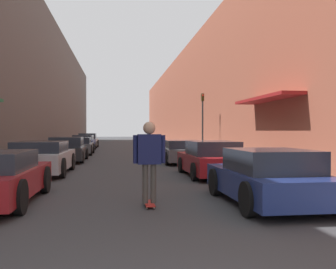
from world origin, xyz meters
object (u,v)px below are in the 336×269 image
object	(u,v)px
parked_car_left_5	(88,141)
skateboarder	(149,154)
parked_car_left_1	(42,158)
parked_car_right_0	(268,177)
parked_car_right_1	(211,159)
parked_car_right_2	(182,152)
traffic_light	(203,118)
parked_car_left_3	(79,146)
parked_car_left_2	(68,150)
parked_car_left_4	(83,143)

from	to	relation	value
parked_car_left_5	skateboarder	distance (m)	29.51
parked_car_left_1	parked_car_right_0	distance (m)	9.10
parked_car_right_1	skateboarder	xyz separation A→B (m)	(-2.70, -5.12, 0.53)
parked_car_left_1	parked_car_right_2	world-z (taller)	parked_car_left_1
parked_car_left_1	traffic_light	bearing A→B (deg)	43.45
parked_car_right_0	skateboarder	bearing A→B (deg)	177.32
parked_car_left_5	parked_car_right_0	distance (m)	30.07
parked_car_left_3	parked_car_right_1	size ratio (longest dim) A/B	1.11
skateboarder	parked_car_right_0	bearing A→B (deg)	-2.68
parked_car_left_2	parked_car_left_4	size ratio (longest dim) A/B	1.19
parked_car_left_4	parked_car_right_0	size ratio (longest dim) A/B	1.02
parked_car_left_4	traffic_light	size ratio (longest dim) A/B	1.05
parked_car_left_5	parked_car_right_1	world-z (taller)	parked_car_left_5
parked_car_left_1	parked_car_right_0	size ratio (longest dim) A/B	1.14
parked_car_left_1	parked_car_right_0	bearing A→B (deg)	-47.28
parked_car_left_2	parked_car_left_5	size ratio (longest dim) A/B	1.05
parked_car_left_2	parked_car_right_2	xyz separation A→B (m)	(5.94, -1.87, -0.06)
parked_car_left_3	parked_car_left_4	bearing A→B (deg)	91.42
parked_car_left_4	skateboarder	xyz separation A→B (m)	(3.45, -23.83, 0.50)
parked_car_left_2	skateboarder	bearing A→B (deg)	-75.19
parked_car_left_2	parked_car_right_1	xyz separation A→B (m)	(6.03, -7.45, -0.02)
parked_car_left_3	parked_car_right_0	bearing A→B (deg)	-72.23
parked_car_left_3	skateboarder	size ratio (longest dim) A/B	2.45
parked_car_right_0	parked_car_right_1	xyz separation A→B (m)	(0.04, 5.24, 0.01)
parked_car_left_5	parked_car_left_3	bearing A→B (deg)	-89.11
parked_car_right_1	traffic_light	world-z (taller)	traffic_light
parked_car_left_1	parked_car_left_5	xyz separation A→B (m)	(0.02, 22.74, 0.05)
parked_car_right_1	parked_car_right_0	bearing A→B (deg)	-90.44
parked_car_left_5	parked_car_right_2	world-z (taller)	parked_car_left_5
parked_car_right_1	skateboarder	bearing A→B (deg)	-117.86
parked_car_left_2	traffic_light	bearing A→B (deg)	11.42
parked_car_left_2	parked_car_left_5	bearing A→B (deg)	90.58
parked_car_right_0	parked_car_left_1	bearing A→B (deg)	132.72
parked_car_left_1	skateboarder	size ratio (longest dim) A/B	2.42
parked_car_left_1	parked_car_right_1	xyz separation A→B (m)	(6.22, -1.45, -0.01)
parked_car_left_3	parked_car_right_1	world-z (taller)	parked_car_right_1
parked_car_left_4	parked_car_right_1	xyz separation A→B (m)	(6.16, -18.71, -0.02)
parked_car_left_5	parked_car_left_1	bearing A→B (deg)	-90.06
parked_car_left_1	parked_car_right_1	bearing A→B (deg)	-13.11
parked_car_right_0	traffic_light	world-z (taller)	traffic_light
parked_car_left_4	parked_car_right_1	distance (m)	19.70
parked_car_right_2	traffic_light	xyz separation A→B (m)	(1.88, 3.45, 1.87)
parked_car_right_1	traffic_light	size ratio (longest dim) A/B	1.07
parked_car_left_3	parked_car_left_5	size ratio (longest dim) A/B	1.00
parked_car_left_3	parked_car_left_4	distance (m)	5.28
parked_car_left_5	parked_car_right_1	xyz separation A→B (m)	(6.19, -24.19, -0.07)
parked_car_right_2	parked_car_left_3	bearing A→B (deg)	127.09
parked_car_left_1	skateboarder	distance (m)	7.46
parked_car_left_2	skateboarder	world-z (taller)	skateboarder
parked_car_left_2	parked_car_right_2	distance (m)	6.23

